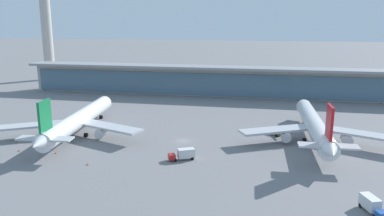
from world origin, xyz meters
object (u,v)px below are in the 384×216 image
object	(u,v)px
service_truck_mid_apron_red	(183,154)
safety_cone_bravo	(87,164)
control_tower	(46,21)
safety_cone_alpha	(56,152)
service_truck_near_nose_blue	(372,205)
airliner_centre_stand	(314,125)
safety_cone_delta	(19,150)
service_truck_under_wing_olive	(275,133)
airliner_left_stand	(78,120)

from	to	relation	value
service_truck_mid_apron_red	safety_cone_bravo	distance (m)	26.05
control_tower	safety_cone_bravo	size ratio (longest dim) A/B	97.58
safety_cone_alpha	service_truck_mid_apron_red	bearing A→B (deg)	3.45
service_truck_near_nose_blue	airliner_centre_stand	bearing A→B (deg)	97.93
safety_cone_delta	service_truck_under_wing_olive	bearing A→B (deg)	22.47
safety_cone_bravo	safety_cone_delta	xyz separation A→B (m)	(-24.97, 6.41, 0.00)
safety_cone_delta	safety_cone_alpha	bearing A→B (deg)	1.08
safety_cone_bravo	safety_cone_delta	world-z (taller)	same
service_truck_under_wing_olive	safety_cone_bravo	xyz separation A→B (m)	(-49.63, -37.27, -0.49)
service_truck_near_nose_blue	safety_cone_alpha	size ratio (longest dim) A/B	10.92
control_tower	safety_cone_delta	world-z (taller)	control_tower
service_truck_mid_apron_red	safety_cone_alpha	xyz separation A→B (m)	(-37.58, -2.26, -1.37)
service_truck_near_nose_blue	safety_cone_delta	bearing A→B (deg)	168.21
service_truck_under_wing_olive	control_tower	xyz separation A→B (m)	(-141.44, 98.54, 36.50)
safety_cone_alpha	safety_cone_bravo	distance (m)	14.72
service_truck_near_nose_blue	safety_cone_bravo	size ratio (longest dim) A/B	10.92
airliner_centre_stand	control_tower	xyz separation A→B (m)	(-153.62, 102.56, 32.07)
airliner_left_stand	safety_cone_alpha	bearing A→B (deg)	-83.88
safety_cone_delta	safety_cone_bravo	bearing A→B (deg)	-14.39
service_truck_mid_apron_red	safety_cone_alpha	world-z (taller)	service_truck_mid_apron_red
airliner_centre_stand	service_truck_under_wing_olive	xyz separation A→B (m)	(-12.17, 4.02, -4.43)
safety_cone_bravo	service_truck_under_wing_olive	bearing A→B (deg)	36.90
safety_cone_alpha	service_truck_under_wing_olive	bearing A→B (deg)	26.01
safety_cone_bravo	airliner_left_stand	bearing A→B (deg)	121.34
service_truck_under_wing_olive	control_tower	world-z (taller)	control_tower
airliner_centre_stand	service_truck_mid_apron_red	size ratio (longest dim) A/B	8.27
service_truck_under_wing_olive	safety_cone_bravo	world-z (taller)	service_truck_under_wing_olive
service_truck_under_wing_olive	service_truck_mid_apron_red	bearing A→B (deg)	-131.60
control_tower	safety_cone_alpha	world-z (taller)	control_tower
airliner_left_stand	safety_cone_bravo	distance (m)	29.42
service_truck_near_nose_blue	service_truck_under_wing_olive	size ratio (longest dim) A/B	1.24
service_truck_mid_apron_red	safety_cone_alpha	bearing A→B (deg)	-176.55
service_truck_mid_apron_red	safety_cone_delta	xyz separation A→B (m)	(-49.41, -2.49, -1.37)
airliner_left_stand	airliner_centre_stand	distance (m)	77.35
service_truck_under_wing_olive	service_truck_mid_apron_red	size ratio (longest dim) A/B	0.81
airliner_left_stand	safety_cone_delta	xyz separation A→B (m)	(-9.89, -18.37, -4.92)
airliner_centre_stand	service_truck_near_nose_blue	bearing A→B (deg)	-82.07
airliner_left_stand	safety_cone_delta	world-z (taller)	airliner_left_stand
airliner_left_stand	control_tower	distance (m)	138.72
control_tower	safety_cone_delta	bearing A→B (deg)	-62.68
service_truck_near_nose_blue	safety_cone_bravo	distance (m)	69.50
airliner_centre_stand	safety_cone_alpha	distance (m)	79.68
service_truck_near_nose_blue	safety_cone_delta	size ratio (longest dim) A/B	10.92
service_truck_near_nose_blue	control_tower	world-z (taller)	control_tower
airliner_centre_stand	control_tower	world-z (taller)	control_tower
safety_cone_delta	airliner_left_stand	bearing A→B (deg)	61.70
service_truck_under_wing_olive	safety_cone_delta	distance (m)	80.74
service_truck_under_wing_olive	safety_cone_bravo	size ratio (longest dim) A/B	8.78
airliner_centre_stand	safety_cone_alpha	bearing A→B (deg)	-160.45
service_truck_under_wing_olive	service_truck_mid_apron_red	distance (m)	37.95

